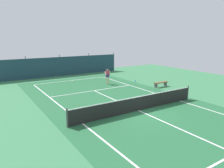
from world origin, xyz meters
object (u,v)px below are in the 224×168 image
object	(u,v)px
tennis_ball_by_sideline	(118,84)
parked_car	(39,68)
tennis_ball_near_player	(84,104)
tennis_net	(139,103)
water_bottle	(135,81)
tennis_ball_midcourt	(78,105)
tennis_player	(107,75)
courtside_bench	(161,83)

from	to	relation	value
tennis_ball_by_sideline	parked_car	world-z (taller)	parked_car
tennis_ball_near_player	tennis_net	bearing A→B (deg)	-52.47
parked_car	water_bottle	xyz separation A→B (m)	(7.62, -10.44, -0.72)
tennis_net	water_bottle	size ratio (longest dim) A/B	42.17
tennis_net	tennis_ball_by_sideline	size ratio (longest dim) A/B	153.33
tennis_ball_by_sideline	water_bottle	size ratio (longest dim) A/B	0.28
tennis_ball_near_player	tennis_ball_by_sideline	xyz separation A→B (m)	(5.84, 4.19, 0.00)
tennis_ball_near_player	tennis_ball_midcourt	world-z (taller)	same
tennis_net	tennis_player	distance (m)	8.58
tennis_player	courtside_bench	world-z (taller)	tennis_player
tennis_net	tennis_ball_near_player	bearing A→B (deg)	127.53
tennis_ball_midcourt	tennis_ball_by_sideline	bearing A→B (deg)	33.38
tennis_net	tennis_ball_by_sideline	xyz separation A→B (m)	(3.36, 7.41, -0.48)
tennis_net	parked_car	distance (m)	17.86
tennis_ball_by_sideline	courtside_bench	bearing A→B (deg)	-47.30
tennis_ball_near_player	tennis_ball_midcourt	bearing A→B (deg)	178.51
parked_car	water_bottle	world-z (taller)	parked_car
water_bottle	tennis_ball_midcourt	bearing A→B (deg)	-154.62
tennis_ball_by_sideline	water_bottle	bearing A→B (deg)	-2.97
tennis_ball_near_player	tennis_ball_midcourt	size ratio (longest dim) A/B	1.00
tennis_player	tennis_ball_near_player	distance (m)	7.12
tennis_player	tennis_ball_midcourt	size ratio (longest dim) A/B	24.85
tennis_ball_near_player	tennis_ball_by_sideline	distance (m)	7.19
courtside_bench	water_bottle	size ratio (longest dim) A/B	6.67
tennis_ball_midcourt	tennis_player	bearing A→B (deg)	41.89
parked_car	courtside_bench	bearing A→B (deg)	-54.24
tennis_player	courtside_bench	xyz separation A→B (m)	(3.77, -3.97, -0.59)
tennis_player	tennis_ball_midcourt	xyz separation A→B (m)	(-5.52, -4.95, -0.93)
tennis_net	tennis_ball_by_sideline	distance (m)	8.16
tennis_ball_midcourt	parked_car	xyz separation A→B (m)	(0.94, 14.50, 0.81)
tennis_ball_midcourt	water_bottle	world-z (taller)	water_bottle
tennis_net	tennis_ball_midcourt	world-z (taller)	tennis_net
tennis_player	tennis_ball_by_sideline	distance (m)	1.46
parked_car	tennis_net	bearing A→B (deg)	-79.38
tennis_net	water_bottle	world-z (taller)	tennis_net
courtside_bench	tennis_player	bearing A→B (deg)	133.53
tennis_ball_midcourt	water_bottle	xyz separation A→B (m)	(8.56, 4.06, 0.09)
tennis_ball_midcourt	water_bottle	bearing A→B (deg)	25.38
tennis_player	parked_car	bearing A→B (deg)	-46.82
tennis_ball_near_player	parked_car	world-z (taller)	parked_car
tennis_net	water_bottle	xyz separation A→B (m)	(5.59, 7.30, -0.39)
tennis_ball_near_player	tennis_ball_midcourt	xyz separation A→B (m)	(-0.50, 0.01, 0.00)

